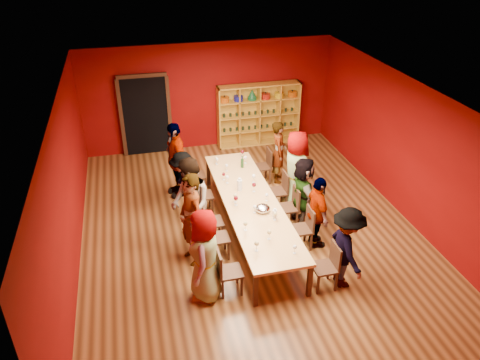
% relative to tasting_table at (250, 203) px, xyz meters
% --- Properties ---
extents(room_shell, '(7.10, 9.10, 3.04)m').
position_rel_tasting_table_xyz_m(room_shell, '(0.00, 0.00, 0.80)').
color(room_shell, '#553016').
rests_on(room_shell, ground).
extents(tasting_table, '(1.10, 4.50, 0.75)m').
position_rel_tasting_table_xyz_m(tasting_table, '(0.00, 0.00, 0.00)').
color(tasting_table, tan).
rests_on(tasting_table, ground).
extents(doorway, '(1.40, 0.17, 2.30)m').
position_rel_tasting_table_xyz_m(doorway, '(-1.80, 4.43, 0.42)').
color(doorway, black).
rests_on(doorway, ground).
extents(shelving_unit, '(2.40, 0.40, 1.80)m').
position_rel_tasting_table_xyz_m(shelving_unit, '(1.40, 4.32, 0.28)').
color(shelving_unit, gold).
rests_on(shelving_unit, ground).
extents(chair_person_left_0, '(0.42, 0.42, 0.89)m').
position_rel_tasting_table_xyz_m(chair_person_left_0, '(-0.91, -1.71, -0.20)').
color(chair_person_left_0, black).
rests_on(chair_person_left_0, ground).
extents(person_left_0, '(0.69, 0.95, 1.75)m').
position_rel_tasting_table_xyz_m(person_left_0, '(-1.26, -1.71, 0.18)').
color(person_left_0, '#141B39').
rests_on(person_left_0, ground).
extents(chair_person_left_1, '(0.42, 0.42, 0.89)m').
position_rel_tasting_table_xyz_m(chair_person_left_1, '(-0.91, -0.67, -0.20)').
color(chair_person_left_1, black).
rests_on(chair_person_left_1, ground).
extents(person_left_1, '(0.67, 0.80, 1.88)m').
position_rel_tasting_table_xyz_m(person_left_1, '(-1.33, -0.67, 0.24)').
color(person_left_1, '#151E3B').
rests_on(person_left_1, ground).
extents(chair_person_left_2, '(0.42, 0.42, 0.89)m').
position_rel_tasting_table_xyz_m(chair_person_left_2, '(-0.91, -0.11, -0.20)').
color(chair_person_left_2, black).
rests_on(chair_person_left_2, ground).
extents(person_left_2, '(0.63, 0.98, 1.89)m').
position_rel_tasting_table_xyz_m(person_left_2, '(-1.26, -0.11, 0.25)').
color(person_left_2, '#D28D92').
rests_on(person_left_2, ground).
extents(chair_person_left_3, '(0.42, 0.42, 0.89)m').
position_rel_tasting_table_xyz_m(chair_person_left_3, '(-0.91, 0.97, -0.20)').
color(chair_person_left_3, black).
rests_on(chair_person_left_3, ground).
extents(person_left_3, '(0.42, 1.00, 1.54)m').
position_rel_tasting_table_xyz_m(person_left_3, '(-1.25, 0.97, 0.07)').
color(person_left_3, '#131C36').
rests_on(person_left_3, ground).
extents(chair_person_left_4, '(0.42, 0.42, 0.89)m').
position_rel_tasting_table_xyz_m(chair_person_left_4, '(-0.91, 1.92, -0.20)').
color(chair_person_left_4, black).
rests_on(chair_person_left_4, ground).
extents(person_left_4, '(0.72, 1.16, 1.85)m').
position_rel_tasting_table_xyz_m(person_left_4, '(-1.29, 1.92, 0.22)').
color(person_left_4, '#525258').
rests_on(person_left_4, ground).
extents(chair_person_right_0, '(0.42, 0.42, 0.89)m').
position_rel_tasting_table_xyz_m(chair_person_right_0, '(0.91, -2.00, -0.20)').
color(chair_person_right_0, black).
rests_on(chair_person_right_0, ground).
extents(person_right_0, '(0.43, 1.03, 1.59)m').
position_rel_tasting_table_xyz_m(person_right_0, '(1.21, -2.00, 0.10)').
color(person_right_0, beige).
rests_on(person_right_0, ground).
extents(chair_person_right_1, '(0.42, 0.42, 0.89)m').
position_rel_tasting_table_xyz_m(chair_person_right_1, '(0.91, -0.80, -0.20)').
color(chair_person_right_1, black).
rests_on(chair_person_right_1, ground).
extents(person_right_1, '(0.41, 0.91, 1.55)m').
position_rel_tasting_table_xyz_m(person_right_1, '(1.16, -0.80, 0.08)').
color(person_right_1, '#151739').
rests_on(person_right_1, ground).
extents(chair_person_right_2, '(0.42, 0.42, 0.89)m').
position_rel_tasting_table_xyz_m(chair_person_right_2, '(0.91, 0.03, -0.20)').
color(chair_person_right_2, black).
rests_on(chair_person_right_2, ground).
extents(person_right_2, '(0.45, 1.46, 1.57)m').
position_rel_tasting_table_xyz_m(person_right_2, '(1.17, 0.03, 0.09)').
color(person_right_2, '#5177A7').
rests_on(person_right_2, ground).
extents(chair_person_right_3, '(0.42, 0.42, 0.89)m').
position_rel_tasting_table_xyz_m(chair_person_right_3, '(0.91, 0.73, -0.20)').
color(chair_person_right_3, black).
rests_on(chair_person_right_3, ground).
extents(person_right_3, '(0.55, 0.94, 1.86)m').
position_rel_tasting_table_xyz_m(person_right_3, '(1.25, 0.73, 0.23)').
color(person_right_3, silver).
rests_on(person_right_3, ground).
extents(chair_person_right_4, '(0.42, 0.42, 0.89)m').
position_rel_tasting_table_xyz_m(chair_person_right_4, '(0.91, 1.98, -0.20)').
color(chair_person_right_4, black).
rests_on(chair_person_right_4, ground).
extents(person_right_4, '(0.57, 0.68, 1.60)m').
position_rel_tasting_table_xyz_m(person_right_4, '(1.26, 1.98, 0.10)').
color(person_right_4, '#48484D').
rests_on(person_right_4, ground).
extents(wine_glass_0, '(0.07, 0.07, 0.18)m').
position_rel_tasting_table_xyz_m(wine_glass_0, '(-0.35, 1.83, 0.18)').
color(wine_glass_0, white).
rests_on(wine_glass_0, tasting_table).
extents(wine_glass_1, '(0.08, 0.08, 0.20)m').
position_rel_tasting_table_xyz_m(wine_glass_1, '(0.33, 1.67, 0.19)').
color(wine_glass_1, white).
rests_on(wine_glass_1, tasting_table).
extents(wine_glass_2, '(0.07, 0.07, 0.18)m').
position_rel_tasting_table_xyz_m(wine_glass_2, '(-0.19, 1.39, 0.18)').
color(wine_glass_2, white).
rests_on(wine_glass_2, tasting_table).
extents(wine_glass_3, '(0.07, 0.07, 0.18)m').
position_rel_tasting_table_xyz_m(wine_glass_3, '(0.33, -0.09, 0.18)').
color(wine_glass_3, white).
rests_on(wine_glass_3, tasting_table).
extents(wine_glass_4, '(0.07, 0.07, 0.18)m').
position_rel_tasting_table_xyz_m(wine_glass_4, '(-0.35, 1.00, 0.18)').
color(wine_glass_4, white).
rests_on(wine_glass_4, tasting_table).
extents(wine_glass_5, '(0.08, 0.08, 0.20)m').
position_rel_tasting_table_xyz_m(wine_glass_5, '(0.33, 1.98, 0.20)').
color(wine_glass_5, white).
rests_on(wine_glass_5, tasting_table).
extents(wine_glass_6, '(0.09, 0.09, 0.22)m').
position_rel_tasting_table_xyz_m(wine_glass_6, '(0.17, 0.34, 0.21)').
color(wine_glass_6, white).
rests_on(wine_glass_6, tasting_table).
extents(wine_glass_7, '(0.07, 0.07, 0.18)m').
position_rel_tasting_table_xyz_m(wine_glass_7, '(0.29, -1.87, 0.18)').
color(wine_glass_7, white).
rests_on(wine_glass_7, tasting_table).
extents(wine_glass_8, '(0.09, 0.09, 0.21)m').
position_rel_tasting_table_xyz_m(wine_glass_8, '(-0.33, -1.64, 0.21)').
color(wine_glass_8, white).
rests_on(wine_glass_8, tasting_table).
extents(wine_glass_9, '(0.09, 0.09, 0.21)m').
position_rel_tasting_table_xyz_m(wine_glass_9, '(-0.31, 0.01, 0.20)').
color(wine_glass_9, white).
rests_on(wine_glass_9, tasting_table).
extents(wine_glass_10, '(0.08, 0.08, 0.20)m').
position_rel_tasting_table_xyz_m(wine_glass_10, '(-0.02, -1.36, 0.20)').
color(wine_glass_10, white).
rests_on(wine_glass_10, tasting_table).
extents(wine_glass_11, '(0.09, 0.09, 0.21)m').
position_rel_tasting_table_xyz_m(wine_glass_11, '(0.27, 0.72, 0.21)').
color(wine_glass_11, white).
rests_on(wine_glass_11, tasting_table).
extents(wine_glass_12, '(0.08, 0.08, 0.20)m').
position_rel_tasting_table_xyz_m(wine_glass_12, '(-0.37, -1.00, 0.19)').
color(wine_glass_12, white).
rests_on(wine_glass_12, tasting_table).
extents(wine_glass_13, '(0.07, 0.07, 0.18)m').
position_rel_tasting_table_xyz_m(wine_glass_13, '(-0.34, 1.77, 0.18)').
color(wine_glass_13, white).
rests_on(wine_glass_13, tasting_table).
extents(wine_glass_14, '(0.07, 0.07, 0.18)m').
position_rel_tasting_table_xyz_m(wine_glass_14, '(-0.04, -0.46, 0.18)').
color(wine_glass_14, white).
rests_on(wine_glass_14, tasting_table).
extents(wine_glass_15, '(0.08, 0.08, 0.20)m').
position_rel_tasting_table_xyz_m(wine_glass_15, '(-0.30, 0.84, 0.19)').
color(wine_glass_15, white).
rests_on(wine_glass_15, tasting_table).
extents(wine_glass_16, '(0.09, 0.09, 0.22)m').
position_rel_tasting_table_xyz_m(wine_glass_16, '(-0.33, -0.10, 0.21)').
color(wine_glass_16, white).
rests_on(wine_glass_16, tasting_table).
extents(wine_glass_17, '(0.07, 0.07, 0.18)m').
position_rel_tasting_table_xyz_m(wine_glass_17, '(0.28, -0.80, 0.18)').
color(wine_glass_17, white).
rests_on(wine_glass_17, tasting_table).
extents(spittoon_bowl, '(0.30, 0.30, 0.17)m').
position_rel_tasting_table_xyz_m(spittoon_bowl, '(0.13, -0.45, 0.12)').
color(spittoon_bowl, silver).
rests_on(spittoon_bowl, tasting_table).
extents(carafe_a, '(0.12, 0.12, 0.29)m').
position_rel_tasting_table_xyz_m(carafe_a, '(-0.11, 0.47, 0.18)').
color(carafe_a, white).
rests_on(carafe_a, tasting_table).
extents(carafe_b, '(0.10, 0.10, 0.23)m').
position_rel_tasting_table_xyz_m(carafe_b, '(0.29, -0.75, 0.15)').
color(carafe_b, white).
rests_on(carafe_b, tasting_table).
extents(wine_bottle, '(0.09, 0.09, 0.29)m').
position_rel_tasting_table_xyz_m(wine_bottle, '(0.20, 1.49, 0.16)').
color(wine_bottle, '#153A19').
rests_on(wine_bottle, tasting_table).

